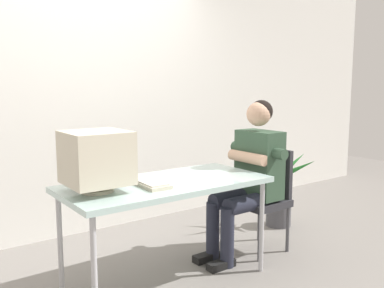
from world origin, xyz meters
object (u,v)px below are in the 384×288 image
Objects in this scene: keyboard at (146,182)px; office_chair at (265,193)px; desk at (166,188)px; crt_monitor at (97,158)px; potted_plant at (279,190)px; person_seated at (250,172)px.

office_chair is (1.19, 0.01, -0.27)m from keyboard.
crt_monitor is at bearing 178.03° from desk.
office_chair is at bearing -148.90° from potted_plant.
keyboard is 1.00m from person_seated.
desk is at bearing -1.97° from crt_monitor.
desk is 0.17m from keyboard.
potted_plant reaches higher than desk.
crt_monitor is (-0.51, 0.02, 0.27)m from desk.
potted_plant is at bearing 12.59° from desk.
desk is 1.06m from office_chair.
person_seated is at bearing -155.68° from potted_plant.
keyboard is at bearing 176.61° from desk.
potted_plant is at bearing 9.16° from crt_monitor.
desk is at bearing -179.00° from office_chair.
office_chair is (1.54, 0.00, -0.47)m from crt_monitor.
crt_monitor is 2.22m from potted_plant.
keyboard is 0.51× the size of office_chair.
keyboard is 1.83m from potted_plant.
person_seated reaches higher than crt_monitor.
keyboard is at bearing -179.57° from office_chair.
potted_plant is (1.60, 0.36, -0.33)m from desk.
keyboard is 0.34× the size of person_seated.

